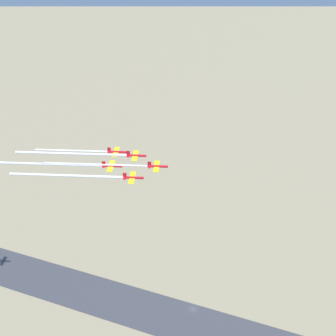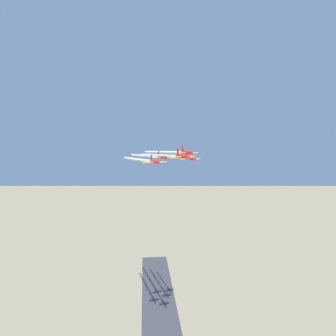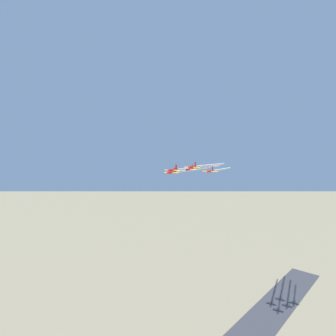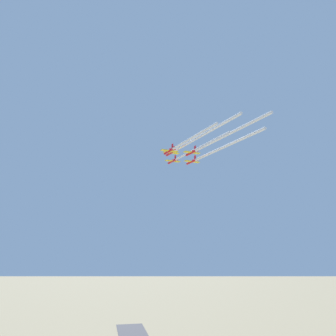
# 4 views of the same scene
# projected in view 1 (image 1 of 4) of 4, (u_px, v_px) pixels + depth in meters

# --- Properties ---
(ground_plane) EXTENTS (3000.00, 3000.00, 0.00)m
(ground_plane) POSITION_uv_depth(u_px,v_px,m) (193.00, 309.00, 234.85)
(ground_plane) COLOR gray
(runway_strip) EXTENTS (463.96, 180.84, 0.20)m
(runway_strip) POSITION_uv_depth(u_px,v_px,m) (161.00, 315.00, 231.08)
(runway_strip) COLOR #38383D
(runway_strip) RESTS_ON ground_plane
(jet_0) EXTENTS (9.36, 8.83, 3.13)m
(jet_0) POSITION_uv_depth(u_px,v_px,m) (157.00, 166.00, 149.40)
(jet_0) COLOR red
(jet_1) EXTENTS (9.36, 8.83, 3.13)m
(jet_1) POSITION_uv_depth(u_px,v_px,m) (136.00, 156.00, 153.93)
(jet_1) COLOR red
(jet_2) EXTENTS (9.36, 8.83, 3.13)m
(jet_2) POSITION_uv_depth(u_px,v_px,m) (133.00, 178.00, 146.19)
(jet_2) COLOR red
(jet_3) EXTENTS (9.36, 8.83, 3.13)m
(jet_3) POSITION_uv_depth(u_px,v_px,m) (116.00, 152.00, 160.83)
(jet_3) COLOR red
(jet_4) EXTENTS (9.36, 8.83, 3.13)m
(jet_4) POSITION_uv_depth(u_px,v_px,m) (112.00, 166.00, 150.61)
(jet_4) COLOR red
(smoke_trail_0) EXTENTS (48.50, 4.25, 0.89)m
(smoke_trail_0) POSITION_uv_depth(u_px,v_px,m) (95.00, 164.00, 150.54)
(smoke_trail_0) COLOR white
(smoke_trail_1) EXTENTS (53.30, 4.87, 1.18)m
(smoke_trail_1) POSITION_uv_depth(u_px,v_px,m) (71.00, 154.00, 155.17)
(smoke_trail_1) COLOR white
(smoke_trail_2) EXTENTS (51.76, 4.80, 1.22)m
(smoke_trail_2) POSITION_uv_depth(u_px,v_px,m) (66.00, 176.00, 147.40)
(smoke_trail_2) COLOR white
(smoke_trail_3) EXTENTS (36.30, 3.47, 0.96)m
(smoke_trail_3) POSITION_uv_depth(u_px,v_px,m) (71.00, 151.00, 161.74)
(smoke_trail_3) COLOR white
(smoke_trail_4) EXTENTS (51.53, 4.71, 1.14)m
(smoke_trail_4) POSITION_uv_depth(u_px,v_px,m) (47.00, 164.00, 151.81)
(smoke_trail_4) COLOR white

